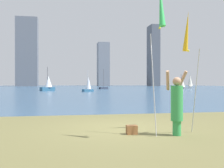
# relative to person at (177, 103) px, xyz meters

# --- Properties ---
(ground) EXTENTS (120.00, 138.00, 0.12)m
(ground) POSITION_rel_person_xyz_m (-1.26, 52.40, -0.94)
(ground) COLOR brown
(person) EXTENTS (0.65, 0.48, 1.78)m
(person) POSITION_rel_person_xyz_m (0.00, 0.00, 0.00)
(person) COLOR green
(person) RESTS_ON ground
(kite_flag_left) EXTENTS (0.16, 1.01, 3.97)m
(kite_flag_left) POSITION_rel_person_xyz_m (-0.62, -0.42, 2.43)
(kite_flag_left) COLOR #B2B2B7
(kite_flag_left) RESTS_ON ground
(kite_flag_right) EXTENTS (0.16, 0.98, 3.58)m
(kite_flag_right) POSITION_rel_person_xyz_m (0.62, 0.66, 2.04)
(kite_flag_right) COLOR #B2B2B7
(kite_flag_right) RESTS_ON ground
(bag) EXTENTS (0.30, 0.21, 0.25)m
(bag) POSITION_rel_person_xyz_m (-1.17, 0.38, -0.75)
(bag) COLOR brown
(bag) RESTS_ON ground
(sailboat_2) EXTENTS (2.63, 2.24, 4.16)m
(sailboat_2) POSITION_rel_person_xyz_m (-5.90, 40.31, 0.31)
(sailboat_2) COLOR #2D6084
(sailboat_2) RESTS_ON ground
(sailboat_4) EXTENTS (2.76, 1.75, 3.43)m
(sailboat_4) POSITION_rel_person_xyz_m (23.53, 49.96, 0.40)
(sailboat_4) COLOR silver
(sailboat_4) RESTS_ON ground
(sailboat_5) EXTENTS (1.88, 1.49, 3.26)m
(sailboat_5) POSITION_rel_person_xyz_m (0.63, 34.83, 0.20)
(sailboat_5) COLOR #2D6084
(sailboat_5) RESTS_ON ground
(sailboat_7) EXTENTS (2.08, 1.51, 4.41)m
(sailboat_7) POSITION_rel_person_xyz_m (5.26, 49.87, -0.61)
(sailboat_7) COLOR #333D51
(sailboat_7) RESTS_ON ground
(sailboat_8) EXTENTS (1.69, 2.58, 4.13)m
(sailboat_8) POSITION_rel_person_xyz_m (27.02, 52.86, 0.77)
(sailboat_8) COLOR white
(sailboat_8) RESTS_ON ground
(skyline_tower_1) EXTENTS (7.97, 4.76, 26.02)m
(skyline_tower_1) POSITION_rel_person_xyz_m (-17.14, 97.22, 12.14)
(skyline_tower_1) COLOR slate
(skyline_tower_1) RESTS_ON ground
(skyline_tower_2) EXTENTS (4.60, 5.48, 17.59)m
(skyline_tower_2) POSITION_rel_person_xyz_m (12.43, 99.59, 7.92)
(skyline_tower_2) COLOR gray
(skyline_tower_2) RESTS_ON ground
(skyline_tower_3) EXTENTS (3.50, 6.64, 24.32)m
(skyline_tower_3) POSITION_rel_person_xyz_m (32.17, 94.75, 11.28)
(skyline_tower_3) COLOR #565B66
(skyline_tower_3) RESTS_ON ground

